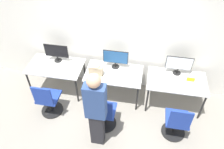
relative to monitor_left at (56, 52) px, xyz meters
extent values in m
plane|color=gray|center=(1.35, -0.56, -0.98)|extent=(20.00, 20.00, 0.00)
cube|color=silver|center=(1.35, 0.31, 0.42)|extent=(12.00, 0.05, 2.80)
cube|color=silver|center=(0.00, -0.19, -0.26)|extent=(1.24, 0.75, 0.02)
cylinder|color=black|center=(-0.57, -0.51, -0.62)|extent=(0.04, 0.04, 0.71)
cylinder|color=black|center=(0.57, -0.51, -0.62)|extent=(0.04, 0.04, 0.71)
cylinder|color=black|center=(-0.57, 0.13, -0.62)|extent=(0.04, 0.04, 0.71)
cylinder|color=black|center=(0.57, 0.13, -0.62)|extent=(0.04, 0.04, 0.71)
cylinder|color=black|center=(0.00, 0.00, -0.24)|extent=(0.18, 0.18, 0.01)
cylinder|color=black|center=(0.00, 0.00, -0.18)|extent=(0.04, 0.04, 0.11)
cube|color=black|center=(0.00, 0.00, 0.03)|extent=(0.55, 0.01, 0.32)
cube|color=black|center=(0.00, -0.01, 0.03)|extent=(0.53, 0.01, 0.30)
cube|color=silver|center=(0.00, -0.34, -0.24)|extent=(0.40, 0.13, 0.02)
ellipsoid|color=silver|center=(0.28, -0.35, -0.23)|extent=(0.06, 0.09, 0.03)
cylinder|color=black|center=(0.07, -0.88, -0.96)|extent=(0.48, 0.48, 0.03)
cylinder|color=black|center=(0.07, -0.88, -0.75)|extent=(0.04, 0.04, 0.40)
cube|color=navy|center=(0.07, -0.88, -0.53)|extent=(0.44, 0.44, 0.05)
cube|color=navy|center=(0.07, -1.09, -0.28)|extent=(0.40, 0.04, 0.44)
cube|color=silver|center=(1.35, -0.19, -0.26)|extent=(1.24, 0.75, 0.02)
cylinder|color=black|center=(0.78, -0.51, -0.62)|extent=(0.04, 0.04, 0.71)
cylinder|color=black|center=(1.92, -0.51, -0.62)|extent=(0.04, 0.04, 0.71)
cylinder|color=black|center=(0.78, 0.13, -0.62)|extent=(0.04, 0.04, 0.71)
cylinder|color=black|center=(1.92, 0.13, -0.62)|extent=(0.04, 0.04, 0.71)
cylinder|color=black|center=(1.35, 0.02, -0.24)|extent=(0.18, 0.18, 0.01)
cylinder|color=black|center=(1.35, 0.02, -0.18)|extent=(0.04, 0.04, 0.11)
cube|color=black|center=(1.35, 0.02, 0.03)|extent=(0.55, 0.01, 0.32)
cube|color=navy|center=(1.35, 0.01, 0.03)|extent=(0.53, 0.01, 0.30)
cube|color=silver|center=(1.35, -0.34, -0.24)|extent=(0.40, 0.13, 0.02)
ellipsoid|color=silver|center=(1.60, -0.32, -0.23)|extent=(0.06, 0.09, 0.03)
cylinder|color=black|center=(1.31, -1.01, -0.96)|extent=(0.48, 0.48, 0.03)
cylinder|color=black|center=(1.31, -1.01, -0.75)|extent=(0.04, 0.04, 0.40)
cube|color=navy|center=(1.31, -1.01, -0.53)|extent=(0.44, 0.44, 0.05)
cube|color=navy|center=(1.31, -1.22, -0.28)|extent=(0.40, 0.04, 0.44)
cube|color=#232328|center=(1.26, -1.43, -0.57)|extent=(0.25, 0.16, 0.82)
cube|color=navy|center=(1.26, -1.43, 0.20)|extent=(0.36, 0.20, 0.72)
sphere|color=tan|center=(1.26, -1.43, 0.68)|extent=(0.23, 0.23, 0.23)
cube|color=silver|center=(2.70, -0.19, -0.26)|extent=(1.24, 0.75, 0.02)
cylinder|color=black|center=(2.13, -0.51, -0.62)|extent=(0.04, 0.04, 0.71)
cylinder|color=black|center=(3.27, -0.51, -0.62)|extent=(0.04, 0.04, 0.71)
cylinder|color=black|center=(2.13, 0.13, -0.62)|extent=(0.04, 0.04, 0.71)
cylinder|color=black|center=(3.27, 0.13, -0.62)|extent=(0.04, 0.04, 0.71)
cylinder|color=black|center=(2.70, 0.05, -0.24)|extent=(0.18, 0.18, 0.01)
cylinder|color=black|center=(2.70, 0.05, -0.18)|extent=(0.04, 0.04, 0.11)
cube|color=black|center=(2.70, 0.05, 0.03)|extent=(0.55, 0.01, 0.32)
cube|color=silver|center=(2.70, 0.04, 0.03)|extent=(0.53, 0.01, 0.30)
cube|color=silver|center=(2.70, -0.28, -0.24)|extent=(0.40, 0.13, 0.02)
ellipsoid|color=silver|center=(2.97, -0.28, -0.23)|extent=(0.06, 0.09, 0.03)
cylinder|color=black|center=(2.73, -0.97, -0.96)|extent=(0.48, 0.48, 0.03)
cylinder|color=black|center=(2.73, -0.97, -0.75)|extent=(0.04, 0.04, 0.40)
cube|color=navy|center=(2.73, -0.97, -0.53)|extent=(0.44, 0.44, 0.05)
cube|color=navy|center=(2.73, -1.18, -0.28)|extent=(0.40, 0.04, 0.44)
cube|color=tan|center=(0.98, -0.30, -0.14)|extent=(0.30, 0.14, 0.22)
torus|color=tan|center=(0.98, -0.30, -0.01)|extent=(0.18, 0.18, 0.01)
cube|color=yellow|center=(2.98, -0.15, -0.21)|extent=(0.16, 0.03, 0.08)
camera|label=1|loc=(1.95, -3.69, 2.93)|focal=35.00mm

